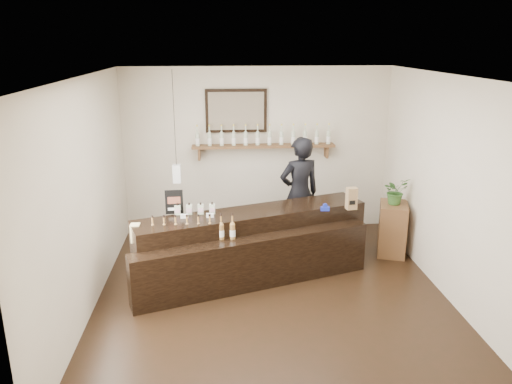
% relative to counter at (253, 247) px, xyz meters
% --- Properties ---
extents(ground, '(5.00, 5.00, 0.00)m').
position_rel_counter_xyz_m(ground, '(0.21, -0.58, -0.44)').
color(ground, black).
rests_on(ground, ground).
extents(room_shell, '(5.00, 5.00, 5.00)m').
position_rel_counter_xyz_m(room_shell, '(0.21, -0.58, 1.27)').
color(room_shell, beige).
rests_on(room_shell, ground).
extents(back_wall_decor, '(2.66, 0.96, 1.69)m').
position_rel_counter_xyz_m(back_wall_decor, '(0.06, 1.80, 1.32)').
color(back_wall_decor, brown).
rests_on(back_wall_decor, ground).
extents(counter, '(3.33, 1.91, 1.08)m').
position_rel_counter_xyz_m(counter, '(0.00, 0.00, 0.00)').
color(counter, black).
rests_on(counter, ground).
extents(promo_sign, '(0.24, 0.04, 0.34)m').
position_rel_counter_xyz_m(promo_sign, '(-1.06, 0.09, 0.66)').
color(promo_sign, black).
rests_on(promo_sign, counter).
extents(paper_bag, '(0.16, 0.13, 0.31)m').
position_rel_counter_xyz_m(paper_bag, '(1.40, 0.11, 0.65)').
color(paper_bag, olive).
rests_on(paper_bag, counter).
extents(tape_dispenser, '(0.12, 0.05, 0.10)m').
position_rel_counter_xyz_m(tape_dispenser, '(1.02, 0.07, 0.53)').
color(tape_dispenser, '#16259E').
rests_on(tape_dispenser, counter).
extents(side_cabinet, '(0.55, 0.65, 0.81)m').
position_rel_counter_xyz_m(side_cabinet, '(2.21, 0.62, -0.03)').
color(side_cabinet, brown).
rests_on(side_cabinet, ground).
extents(potted_plant, '(0.46, 0.44, 0.41)m').
position_rel_counter_xyz_m(potted_plant, '(2.21, 0.62, 0.58)').
color(potted_plant, '#325D25').
rests_on(potted_plant, side_cabinet).
extents(shopkeeper, '(0.85, 0.67, 2.04)m').
position_rel_counter_xyz_m(shopkeeper, '(0.80, 0.97, 0.58)').
color(shopkeeper, black).
rests_on(shopkeeper, ground).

